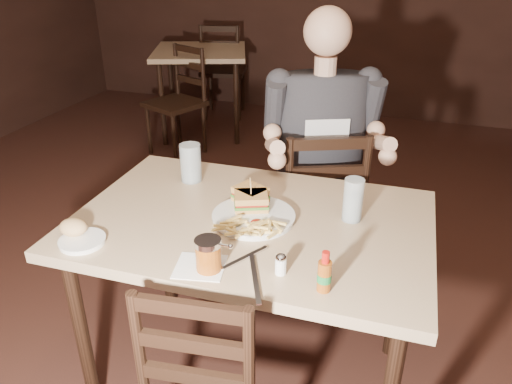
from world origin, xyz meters
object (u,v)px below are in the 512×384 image
(hot_sauce, at_px, (325,271))
(bg_chair_near, at_px, (175,103))
(side_plate, at_px, (82,242))
(diner, at_px, (324,119))
(glass_right, at_px, (353,200))
(bg_table, at_px, (200,60))
(main_table, at_px, (252,238))
(bg_chair_far, at_px, (224,70))
(chair_far, at_px, (316,210))
(syrup_dispenser, at_px, (208,255))
(dinner_plate, at_px, (254,218))
(glass_left, at_px, (191,163))

(hot_sauce, bearing_deg, bg_chair_near, 124.82)
(bg_chair_near, relative_size, side_plate, 6.09)
(diner, xyz_separation_m, glass_right, (0.22, -0.56, -0.09))
(side_plate, bearing_deg, bg_table, 107.17)
(main_table, xyz_separation_m, bg_chair_far, (-1.40, 3.25, -0.23))
(main_table, height_order, bg_chair_near, bg_chair_near)
(chair_far, bearing_deg, syrup_dispenser, 60.56)
(bg_table, xyz_separation_m, syrup_dispenser, (1.37, -3.02, 0.14))
(chair_far, bearing_deg, bg_chair_far, -82.43)
(bg_chair_near, xyz_separation_m, hot_sauce, (1.71, -2.46, 0.40))
(bg_chair_far, distance_m, syrup_dispenser, 3.84)
(main_table, bearing_deg, dinner_plate, -31.44)
(main_table, relative_size, bg_chair_far, 1.34)
(glass_left, xyz_separation_m, hot_sauce, (0.65, -0.53, -0.01))
(dinner_plate, xyz_separation_m, glass_left, (-0.34, 0.22, 0.07))
(bg_chair_far, relative_size, diner, 0.99)
(glass_left, relative_size, glass_right, 1.00)
(diner, bearing_deg, bg_table, 103.72)
(chair_far, height_order, diner, diner)
(bg_table, xyz_separation_m, glass_right, (1.73, -2.59, 0.17))
(bg_table, relative_size, syrup_dispenser, 9.92)
(bg_table, bearing_deg, chair_far, -53.18)
(main_table, distance_m, bg_chair_far, 3.54)
(bg_table, relative_size, hot_sauce, 8.13)
(bg_chair_near, bearing_deg, main_table, -33.84)
(dinner_plate, relative_size, syrup_dispenser, 2.72)
(main_table, bearing_deg, bg_chair_near, 123.02)
(bg_chair_near, bearing_deg, bg_table, 113.14)
(diner, bearing_deg, syrup_dispenser, -120.81)
(bg_chair_far, relative_size, syrup_dispenser, 8.98)
(chair_far, xyz_separation_m, side_plate, (-0.56, -1.02, 0.32))
(bg_chair_far, distance_m, bg_chair_near, 1.10)
(main_table, relative_size, bg_table, 1.21)
(glass_left, bearing_deg, dinner_plate, -33.56)
(main_table, height_order, diner, diner)
(glass_right, distance_m, syrup_dispenser, 0.56)
(main_table, relative_size, dinner_plate, 4.42)
(bg_chair_far, bearing_deg, bg_chair_near, 77.55)
(dinner_plate, distance_m, hot_sauce, 0.44)
(bg_chair_far, relative_size, side_plate, 6.45)
(bg_chair_near, relative_size, diner, 0.93)
(diner, relative_size, syrup_dispenser, 9.07)
(bg_table, height_order, glass_right, glass_right)
(syrup_dispenser, bearing_deg, hot_sauce, 0.81)
(bg_chair_near, xyz_separation_m, syrup_dispenser, (1.37, -2.47, 0.38))
(bg_table, bearing_deg, bg_chair_far, 90.00)
(diner, relative_size, glass_right, 6.10)
(chair_far, xyz_separation_m, syrup_dispenser, (-0.12, -1.03, 0.37))
(bg_chair_far, xyz_separation_m, syrup_dispenser, (1.37, -3.57, 0.36))
(bg_table, height_order, bg_chair_near, bg_chair_near)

